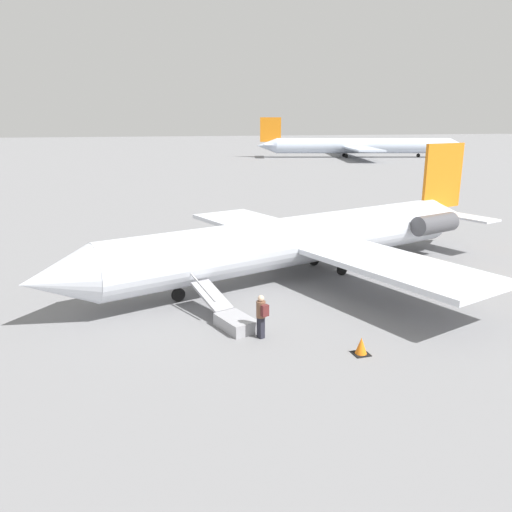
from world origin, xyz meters
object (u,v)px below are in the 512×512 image
at_px(airplane_far_right, 359,146).
at_px(airplane_main, 311,238).
at_px(boarding_stairs, 231,317).
at_px(passenger, 261,314).

bearing_deg(airplane_far_right, airplane_main, -103.05).
relative_size(airplane_far_right, boarding_stairs, 11.94).
bearing_deg(boarding_stairs, passenger, -168.42).
height_order(airplane_far_right, boarding_stairs, airplane_far_right).
bearing_deg(airplane_far_right, passenger, -103.50).
bearing_deg(airplane_main, airplane_far_right, -136.64).
height_order(airplane_main, airplane_far_right, airplane_far_right).
height_order(boarding_stairs, passenger, passenger).
xyz_separation_m(airplane_main, boarding_stairs, (6.10, 5.76, -1.67)).
xyz_separation_m(boarding_stairs, passenger, (-0.81, 1.55, 0.63)).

